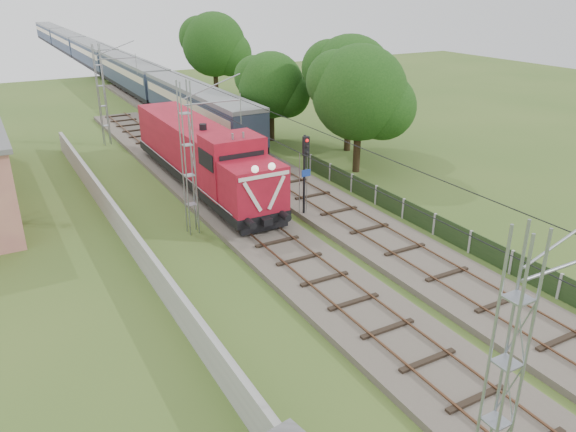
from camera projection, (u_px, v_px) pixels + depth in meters
ground at (376, 328)px, 21.67m from camera, size 140.00×140.00×0.00m
track_main at (288, 253)px, 27.24m from camera, size 4.20×70.00×0.45m
track_side at (260, 167)px, 39.96m from camera, size 4.20×80.00×0.45m
catenary at (189, 159)px, 28.45m from camera, size 3.31×70.00×8.00m
boundary_wall at (126, 232)px, 28.12m from camera, size 0.25×40.00×1.50m
fence at (470, 242)px, 27.46m from camera, size 0.12×32.00×1.20m
locomotive at (202, 154)px, 35.41m from camera, size 3.12×17.84×4.53m
coach_rake at (93, 54)px, 84.24m from camera, size 2.93×109.62×3.39m
signal_post at (305, 162)px, 30.49m from camera, size 0.53×0.41×4.80m
tree_a at (361, 94)px, 37.55m from camera, size 6.72×6.40×8.71m
tree_b at (351, 79)px, 42.53m from camera, size 6.85×6.52×8.88m
tree_c at (272, 86)px, 45.69m from camera, size 5.63×5.36×7.30m
tree_d at (215, 45)px, 62.06m from camera, size 7.31×6.96×9.48m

